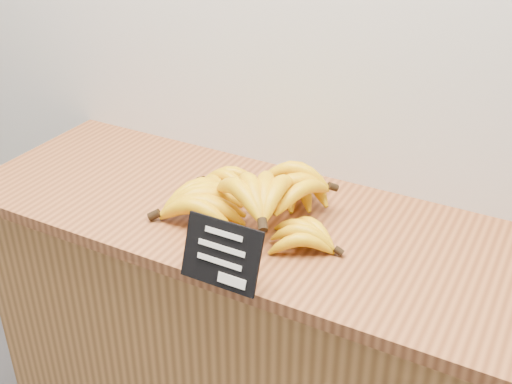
{
  "coord_description": "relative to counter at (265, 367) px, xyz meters",
  "views": [
    {
      "loc": [
        0.71,
        1.61,
        1.72
      ],
      "look_at": [
        0.12,
        2.7,
        1.02
      ],
      "focal_mm": 45.0,
      "sensor_mm": 36.0,
      "label": 1
    }
  ],
  "objects": [
    {
      "name": "counter",
      "position": [
        0.0,
        0.0,
        0.0
      ],
      "size": [
        1.42,
        0.5,
        0.9
      ],
      "primitive_type": "cube",
      "color": "#A36C34",
      "rests_on": "ground"
    },
    {
      "name": "counter_top",
      "position": [
        -0.0,
        0.0,
        0.47
      ],
      "size": [
        1.51,
        0.54,
        0.03
      ],
      "primitive_type": "cube",
      "color": "#95552E",
      "rests_on": "counter"
    },
    {
      "name": "chalkboard_sign",
      "position": [
        0.04,
        -0.26,
        0.54
      ],
      "size": [
        0.17,
        0.05,
        0.13
      ],
      "primitive_type": "cube",
      "rotation": [
        -0.35,
        0.0,
        0.0
      ],
      "color": "black",
      "rests_on": "counter_top"
    },
    {
      "name": "banana_pile",
      "position": [
        -0.02,
        -0.01,
        0.54
      ],
      "size": [
        0.46,
        0.38,
        0.13
      ],
      "color": "#E6B209",
      "rests_on": "counter_top"
    }
  ]
}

